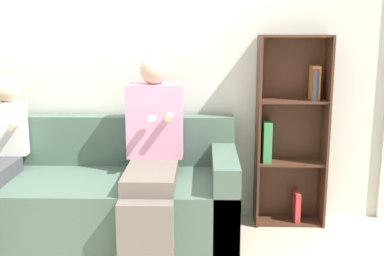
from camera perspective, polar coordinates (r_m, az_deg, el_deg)
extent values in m
cube|color=silver|center=(3.89, -8.43, 7.86)|extent=(10.00, 0.06, 2.55)
cube|color=#4C6656|center=(3.58, -12.58, -9.72)|extent=(2.17, 0.73, 0.47)
cube|color=#4C6656|center=(3.93, -11.16, -4.74)|extent=(2.17, 0.15, 0.86)
cube|color=#4C6656|center=(3.45, 3.88, -8.60)|extent=(0.17, 0.73, 0.66)
cube|color=#70665B|center=(3.11, -5.51, -12.90)|extent=(0.35, 0.12, 0.47)
cube|color=#70665B|center=(3.30, -4.94, -5.94)|extent=(0.35, 0.53, 0.11)
cube|color=#E599BC|center=(3.57, -4.40, 0.85)|extent=(0.41, 0.18, 0.55)
sphere|color=beige|center=(3.52, -4.50, 6.85)|extent=(0.21, 0.21, 0.21)
cylinder|color=beige|center=(3.41, -2.77, 1.30)|extent=(0.05, 0.10, 0.05)
cube|color=white|center=(3.37, -4.75, 1.15)|extent=(0.05, 0.12, 0.02)
cube|color=white|center=(3.89, -20.82, -0.02)|extent=(0.25, 0.11, 0.41)
sphere|color=beige|center=(3.84, -21.14, 4.25)|extent=(0.18, 0.18, 0.18)
cylinder|color=beige|center=(3.76, -20.50, 0.26)|extent=(0.05, 0.10, 0.05)
cube|color=white|center=(3.74, -21.76, 0.11)|extent=(0.05, 0.12, 0.02)
cube|color=#4C2D1E|center=(3.76, 7.81, -0.47)|extent=(0.02, 0.25, 1.48)
cube|color=#4C2D1E|center=(3.86, 15.50, -0.49)|extent=(0.02, 0.25, 1.48)
cube|color=#4C2D1E|center=(3.91, 11.41, -0.12)|extent=(0.54, 0.02, 1.48)
cube|color=#4C2D1E|center=(4.02, 11.27, -10.74)|extent=(0.50, 0.22, 0.02)
cube|color=#4C2D1E|center=(3.86, 11.55, -4.02)|extent=(0.50, 0.22, 0.02)
cube|color=#4C2D1E|center=(3.76, 11.86, 3.16)|extent=(0.50, 0.22, 0.02)
cube|color=#4C2D1E|center=(3.72, 12.18, 10.61)|extent=(0.50, 0.22, 0.02)
cube|color=#333338|center=(3.77, 14.20, 5.04)|extent=(0.05, 0.16, 0.24)
cube|color=#429956|center=(3.79, 8.85, -1.60)|extent=(0.06, 0.15, 0.32)
cube|color=#C63838|center=(3.98, 12.28, -9.03)|extent=(0.04, 0.15, 0.24)
cube|color=orange|center=(3.77, 14.32, 5.20)|extent=(0.06, 0.12, 0.26)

